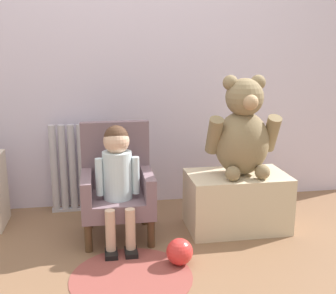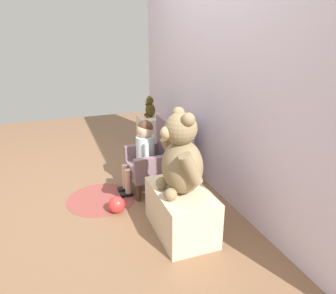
{
  "view_description": "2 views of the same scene",
  "coord_description": "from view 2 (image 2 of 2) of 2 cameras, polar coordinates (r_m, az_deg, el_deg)",
  "views": [
    {
      "loc": [
        -0.14,
        -1.9,
        1.13
      ],
      "look_at": [
        0.26,
        0.51,
        0.55
      ],
      "focal_mm": 45.0,
      "sensor_mm": 36.0,
      "label": 1
    },
    {
      "loc": [
        2.69,
        -0.33,
        1.5
      ],
      "look_at": [
        0.3,
        0.56,
        0.55
      ],
      "focal_mm": 35.0,
      "sensor_mm": 36.0,
      "label": 2
    }
  ],
  "objects": [
    {
      "name": "low_bench",
      "position": [
        2.53,
        2.27,
        -11.1
      ],
      "size": [
        0.62,
        0.38,
        0.36
      ],
      "primitive_type": "cube",
      "color": "beige",
      "rests_on": "ground_plane"
    },
    {
      "name": "ground_plane",
      "position": [
        3.1,
        -11.89,
        -9.02
      ],
      "size": [
        6.0,
        6.0,
        0.0
      ],
      "primitive_type": "plane",
      "color": "brown"
    },
    {
      "name": "child_figure",
      "position": [
        3.03,
        -4.39,
        0.09
      ],
      "size": [
        0.25,
        0.35,
        0.7
      ],
      "color": "silver",
      "rests_on": "ground_plane"
    },
    {
      "name": "small_teddy_bear",
      "position": [
        3.91,
        -3.15,
        6.83
      ],
      "size": [
        0.18,
        0.13,
        0.25
      ],
      "color": "#3D3511",
      "rests_on": "small_dresser"
    },
    {
      "name": "toy_ball",
      "position": [
        2.85,
        -8.94,
        -9.88
      ],
      "size": [
        0.14,
        0.14,
        0.14
      ],
      "primitive_type": "sphere",
      "color": "red",
      "rests_on": "ground_plane"
    },
    {
      "name": "child_armchair",
      "position": [
        3.11,
        -2.33,
        -2.06
      ],
      "size": [
        0.42,
        0.39,
        0.69
      ],
      "color": "slate",
      "rests_on": "ground_plane"
    },
    {
      "name": "floor_rug",
      "position": [
        3.1,
        -11.59,
        -8.85
      ],
      "size": [
        0.62,
        0.62,
        0.01
      ],
      "primitive_type": "cylinder",
      "color": "brown",
      "rests_on": "ground_plane"
    },
    {
      "name": "large_teddy_bear",
      "position": [
        2.3,
        2.33,
        -1.83
      ],
      "size": [
        0.45,
        0.31,
        0.61
      ],
      "color": "#86714F",
      "rests_on": "low_bench"
    },
    {
      "name": "small_dresser",
      "position": [
        3.99,
        -2.81,
        1.96
      ],
      "size": [
        0.33,
        0.32,
        0.47
      ],
      "color": "beige",
      "rests_on": "ground_plane"
    },
    {
      "name": "radiator",
      "position": [
        3.47,
        3.14,
        0.33
      ],
      "size": [
        0.37,
        0.05,
        0.62
      ],
      "color": "#B9B4BC",
      "rests_on": "ground_plane"
    },
    {
      "name": "back_wall",
      "position": [
        3.06,
        7.98,
        14.64
      ],
      "size": [
        3.8,
        0.05,
        2.4
      ],
      "primitive_type": "cube",
      "color": "silver",
      "rests_on": "ground_plane"
    }
  ]
}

